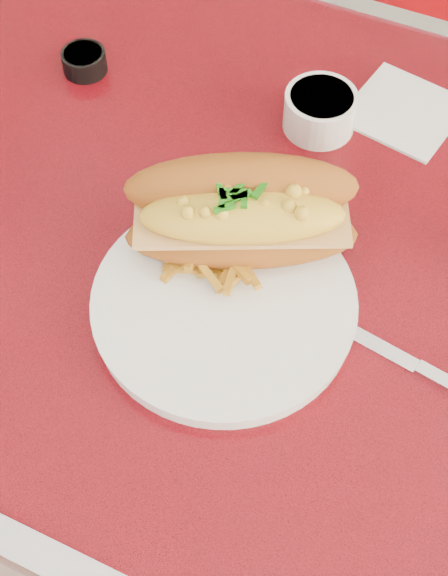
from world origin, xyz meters
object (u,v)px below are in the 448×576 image
at_px(booth_bench_far, 408,92).
at_px(sauce_cup_left, 84,60).
at_px(diner_table, 261,307).
at_px(knife, 408,362).
at_px(mac_hoagie, 242,212).
at_px(dinner_plate, 224,304).
at_px(gravy_ramekin, 320,110).
at_px(fork, 300,281).

distance_m(booth_bench_far, sauce_cup_left, 0.89).
distance_m(diner_table, knife, 0.27).
height_order(diner_table, mac_hoagie, mac_hoagie).
distance_m(dinner_plate, gravy_ramekin, 0.28).
bearing_deg(knife, booth_bench_far, 110.84).
relative_size(diner_table, booth_bench_far, 1.03).
bearing_deg(gravy_ramekin, sauce_cup_left, -173.97).
bearing_deg(booth_bench_far, mac_hoagie, -90.91).
bearing_deg(diner_table, knife, -26.65).
bearing_deg(gravy_ramekin, diner_table, -88.35).
relative_size(gravy_ramekin, knife, 0.46).
height_order(dinner_plate, knife, dinner_plate).
height_order(diner_table, knife, knife).
xyz_separation_m(diner_table, dinner_plate, (0.00, -0.11, 0.17)).
bearing_deg(mac_hoagie, booth_bench_far, 63.44).
bearing_deg(sauce_cup_left, diner_table, -23.98).
relative_size(dinner_plate, sauce_cup_left, 5.23).
bearing_deg(knife, gravy_ramekin, 135.54).
bearing_deg(diner_table, gravy_ramekin, 91.65).
bearing_deg(dinner_plate, mac_hoagie, 101.63).
xyz_separation_m(booth_bench_far, sauce_cup_left, (-0.30, -0.67, 0.50)).
distance_m(gravy_ramekin, sauce_cup_left, 0.30).
bearing_deg(diner_table, fork, -45.14).
distance_m(diner_table, gravy_ramekin, 0.25).
bearing_deg(knife, sauce_cup_left, 164.02).
height_order(booth_bench_far, dinner_plate, booth_bench_far).
relative_size(booth_bench_far, dinner_plate, 3.42).
relative_size(booth_bench_far, mac_hoagie, 4.58).
bearing_deg(dinner_plate, sauce_cup_left, 140.85).
height_order(sauce_cup_left, knife, sauce_cup_left).
bearing_deg(mac_hoagie, sauce_cup_left, 123.46).
relative_size(dinner_plate, fork, 2.19).
xyz_separation_m(fork, knife, (0.13, -0.03, -0.02)).
relative_size(mac_hoagie, sauce_cup_left, 3.91).
relative_size(fork, sauce_cup_left, 2.39).
relative_size(dinner_plate, gravy_ramekin, 3.79).
height_order(diner_table, dinner_plate, dinner_plate).
height_order(diner_table, sauce_cup_left, sauce_cup_left).
height_order(fork, knife, fork).
distance_m(sauce_cup_left, knife, 0.55).
relative_size(gravy_ramekin, sauce_cup_left, 1.38).
bearing_deg(gravy_ramekin, fork, -73.77).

